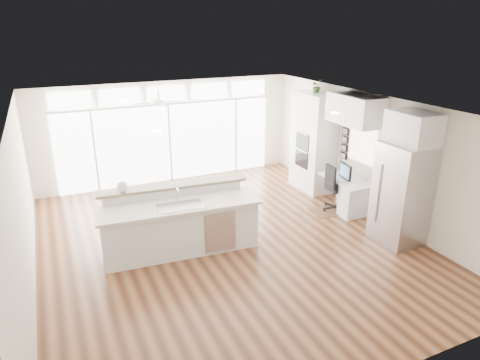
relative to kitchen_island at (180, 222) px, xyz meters
name	(u,v)px	position (x,y,z in m)	size (l,w,h in m)	color
floor	(227,242)	(0.93, -0.05, -0.61)	(7.00, 8.00, 0.02)	#442515
ceiling	(226,107)	(0.93, -0.05, 2.10)	(7.00, 8.00, 0.02)	white
wall_back	(168,132)	(0.93, 3.95, 0.75)	(7.00, 0.04, 2.70)	beige
wall_front	(369,293)	(0.93, -4.05, 0.75)	(7.00, 0.04, 2.70)	beige
wall_left	(21,210)	(-2.57, -0.05, 0.75)	(0.04, 8.00, 2.70)	beige
wall_right	(372,156)	(4.43, -0.05, 0.75)	(0.04, 8.00, 2.70)	beige
glass_wall	(170,143)	(0.93, 3.89, 0.45)	(5.80, 0.06, 2.08)	white
transom_row	(167,94)	(0.93, 3.89, 1.78)	(5.90, 0.06, 0.40)	white
desk_window	(362,144)	(4.39, 0.25, 0.95)	(0.04, 0.85, 0.85)	white
ceiling_fan	(159,98)	(0.43, 2.75, 1.88)	(1.16, 1.16, 0.32)	silver
recessed_lights	(221,107)	(0.93, 0.15, 2.08)	(3.40, 3.00, 0.02)	silver
oven_cabinet	(313,142)	(4.10, 1.75, 0.65)	(0.64, 1.20, 2.50)	silver
desk_nook	(346,194)	(4.06, 0.25, -0.22)	(0.72, 1.30, 0.76)	silver
upper_cabinets	(355,110)	(4.10, 0.25, 1.75)	(0.64, 1.30, 0.64)	silver
refrigerator	(401,194)	(4.04, -1.40, 0.40)	(0.76, 0.90, 2.00)	#B0AFB4
fridge_cabinet	(413,128)	(4.10, -1.40, 1.70)	(0.64, 0.90, 0.60)	silver
framed_photos	(345,144)	(4.39, 0.87, 0.80)	(0.06, 0.22, 0.80)	black
kitchen_island	(180,222)	(0.00, 0.00, 0.00)	(3.00, 1.13, 1.19)	silver
rug	(329,211)	(3.66, 0.29, -0.59)	(0.81, 0.59, 0.01)	#311B0F
office_chair	(337,188)	(3.85, 0.31, -0.05)	(0.57, 0.53, 1.10)	black
fishbowl	(122,187)	(-0.91, 0.48, 0.70)	(0.21, 0.21, 0.21)	white
monitor	(345,171)	(3.98, 0.25, 0.36)	(0.08, 0.47, 0.40)	black
keyboard	(339,180)	(3.81, 0.25, 0.17)	(0.13, 0.35, 0.02)	silver
potted_plant	(317,87)	(4.10, 1.75, 2.03)	(0.29, 0.33, 0.26)	#335825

